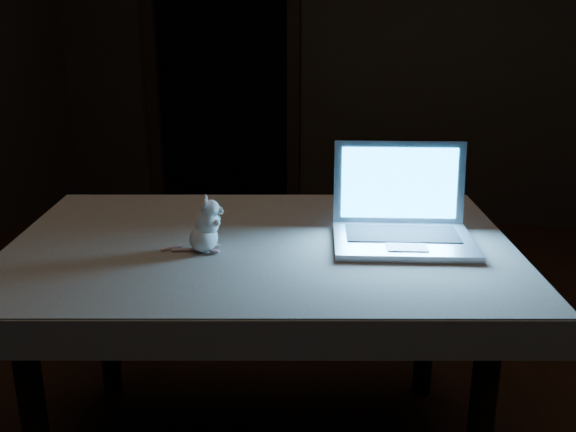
# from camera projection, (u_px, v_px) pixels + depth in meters

# --- Properties ---
(back_wall) EXTENTS (4.50, 0.04, 2.60)m
(back_wall) POSITION_uv_depth(u_px,v_px,m) (394.00, 10.00, 3.86)
(back_wall) COLOR black
(back_wall) RESTS_ON ground
(doorway) EXTENTS (1.06, 0.36, 2.13)m
(doorway) POSITION_uv_depth(u_px,v_px,m) (221.00, 48.00, 4.17)
(doorway) COLOR black
(doorway) RESTS_ON back_wall
(table) EXTENTS (1.45, 1.11, 0.69)m
(table) POSITION_uv_depth(u_px,v_px,m) (263.00, 353.00, 1.90)
(table) COLOR black
(table) RESTS_ON floor
(tablecloth) EXTENTS (1.47, 1.06, 0.09)m
(tablecloth) POSITION_uv_depth(u_px,v_px,m) (281.00, 259.00, 1.79)
(tablecloth) COLOR #B9A897
(tablecloth) RESTS_ON table
(laptop) EXTENTS (0.43, 0.40, 0.26)m
(laptop) POSITION_uv_depth(u_px,v_px,m) (406.00, 200.00, 1.72)
(laptop) COLOR #B1B0B6
(laptop) RESTS_ON tablecloth
(plush_mouse) EXTENTS (0.13, 0.13, 0.15)m
(plush_mouse) POSITION_uv_depth(u_px,v_px,m) (203.00, 224.00, 1.69)
(plush_mouse) COLOR white
(plush_mouse) RESTS_ON tablecloth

